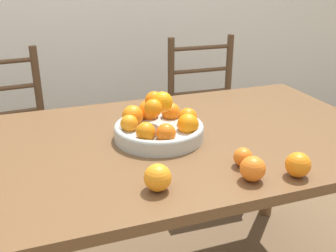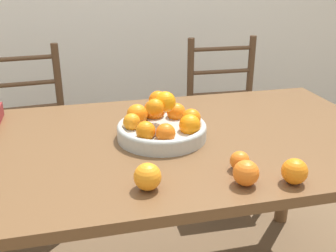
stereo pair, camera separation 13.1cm
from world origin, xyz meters
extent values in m
cube|color=brown|center=(0.00, 0.00, 0.73)|extent=(1.65, 0.92, 0.03)
cylinder|color=brown|center=(0.75, 0.38, 0.35)|extent=(0.07, 0.07, 0.71)
cylinder|color=#B2B7B2|center=(-0.01, 0.01, 0.77)|extent=(0.32, 0.32, 0.04)
torus|color=#B2B7B2|center=(-0.01, 0.01, 0.79)|extent=(0.32, 0.32, 0.02)
sphere|color=orange|center=(0.09, 0.00, 0.81)|extent=(0.07, 0.07, 0.07)
sphere|color=orange|center=(0.06, 0.09, 0.81)|extent=(0.07, 0.07, 0.07)
sphere|color=orange|center=(-0.02, 0.12, 0.81)|extent=(0.08, 0.08, 0.08)
sphere|color=orange|center=(-0.09, 0.09, 0.81)|extent=(0.08, 0.08, 0.08)
sphere|color=orange|center=(-0.12, 0.02, 0.81)|extent=(0.06, 0.06, 0.06)
sphere|color=orange|center=(-0.09, -0.07, 0.81)|extent=(0.07, 0.07, 0.07)
sphere|color=orange|center=(-0.02, -0.10, 0.81)|extent=(0.07, 0.07, 0.07)
sphere|color=orange|center=(0.07, -0.05, 0.81)|extent=(0.08, 0.08, 0.08)
sphere|color=orange|center=(0.00, 0.01, 0.88)|extent=(0.07, 0.07, 0.07)
sphere|color=orange|center=(-0.02, 0.05, 0.88)|extent=(0.07, 0.07, 0.07)
sphere|color=orange|center=(-0.04, -0.02, 0.87)|extent=(0.06, 0.06, 0.06)
sphere|color=orange|center=(0.29, -0.39, 0.78)|extent=(0.08, 0.08, 0.08)
sphere|color=orange|center=(-0.13, -0.32, 0.78)|extent=(0.08, 0.08, 0.08)
sphere|color=orange|center=(0.15, -0.36, 0.78)|extent=(0.07, 0.07, 0.07)
sphere|color=orange|center=(0.17, -0.28, 0.77)|extent=(0.06, 0.06, 0.06)
cylinder|color=#513823|center=(-0.37, 0.56, 0.22)|extent=(0.04, 0.04, 0.44)
cylinder|color=#513823|center=(-0.40, 0.92, 0.47)|extent=(0.04, 0.04, 0.94)
cube|color=#513823|center=(-0.57, 0.73, 0.46)|extent=(0.45, 0.43, 0.04)
cylinder|color=#513823|center=(-0.59, 0.91, 0.59)|extent=(0.38, 0.05, 0.02)
cylinder|color=#513823|center=(-0.59, 0.91, 0.73)|extent=(0.38, 0.05, 0.02)
cylinder|color=#513823|center=(-0.59, 0.91, 0.87)|extent=(0.38, 0.05, 0.02)
cylinder|color=#513823|center=(0.35, 0.55, 0.22)|extent=(0.04, 0.04, 0.44)
cylinder|color=#513823|center=(0.73, 0.54, 0.22)|extent=(0.04, 0.04, 0.44)
cylinder|color=#513823|center=(0.36, 0.91, 0.47)|extent=(0.04, 0.04, 0.94)
cylinder|color=#513823|center=(0.74, 0.90, 0.47)|extent=(0.04, 0.04, 0.94)
cube|color=#513823|center=(0.55, 0.73, 0.46)|extent=(0.43, 0.41, 0.04)
cylinder|color=#513823|center=(0.55, 0.91, 0.59)|extent=(0.38, 0.04, 0.02)
cylinder|color=#513823|center=(0.55, 0.91, 0.73)|extent=(0.38, 0.04, 0.02)
cylinder|color=#513823|center=(0.55, 0.91, 0.87)|extent=(0.38, 0.04, 0.02)
camera|label=1|loc=(-0.42, -1.23, 1.33)|focal=42.00mm
camera|label=2|loc=(-0.29, -1.26, 1.33)|focal=42.00mm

